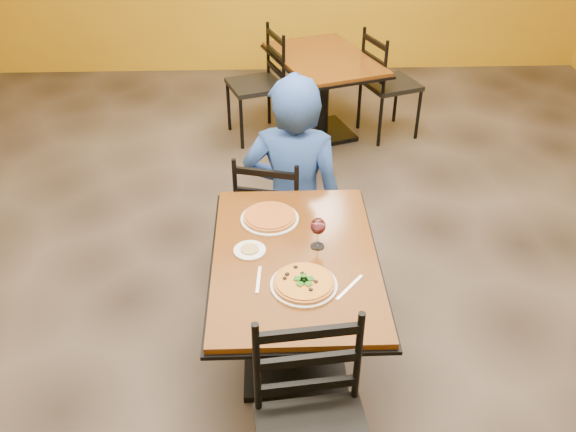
{
  "coord_description": "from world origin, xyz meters",
  "views": [
    {
      "loc": [
        -0.12,
        -2.83,
        2.58
      ],
      "look_at": [
        -0.03,
        -0.3,
        0.85
      ],
      "focal_mm": 37.71,
      "sensor_mm": 36.0,
      "label": 1
    }
  ],
  "objects_px": {
    "chair_main_far": "(274,211)",
    "chair_second_right": "(391,84)",
    "table_main": "(295,286)",
    "wine_glass": "(318,232)",
    "table_second": "(323,78)",
    "plate_main": "(304,285)",
    "pizza_main": "(304,282)",
    "plate_far": "(270,219)",
    "side_plate": "(250,250)",
    "diner": "(294,174)",
    "chair_second_left": "(255,86)",
    "pizza_far": "(270,216)"
  },
  "relations": [
    {
      "from": "table_second",
      "to": "plate_far",
      "type": "relative_size",
      "value": 4.36
    },
    {
      "from": "chair_second_left",
      "to": "pizza_main",
      "type": "bearing_deg",
      "value": -14.07
    },
    {
      "from": "table_main",
      "to": "plate_main",
      "type": "bearing_deg",
      "value": -82.34
    },
    {
      "from": "pizza_main",
      "to": "wine_glass",
      "type": "xyz_separation_m",
      "value": [
        0.09,
        0.3,
        0.07
      ]
    },
    {
      "from": "plate_main",
      "to": "table_second",
      "type": "bearing_deg",
      "value": 83.33
    },
    {
      "from": "chair_second_left",
      "to": "wine_glass",
      "type": "relative_size",
      "value": 5.45
    },
    {
      "from": "chair_second_right",
      "to": "side_plate",
      "type": "xyz_separation_m",
      "value": [
        -1.22,
        -2.76,
        0.27
      ]
    },
    {
      "from": "plate_far",
      "to": "chair_main_far",
      "type": "bearing_deg",
      "value": 87.26
    },
    {
      "from": "diner",
      "to": "plate_far",
      "type": "relative_size",
      "value": 4.28
    },
    {
      "from": "table_main",
      "to": "plate_far",
      "type": "height_order",
      "value": "plate_far"
    },
    {
      "from": "table_second",
      "to": "wine_glass",
      "type": "bearing_deg",
      "value": -95.62
    },
    {
      "from": "plate_main",
      "to": "chair_main_far",
      "type": "bearing_deg",
      "value": 96.7
    },
    {
      "from": "side_plate",
      "to": "pizza_main",
      "type": "bearing_deg",
      "value": -46.89
    },
    {
      "from": "table_main",
      "to": "chair_second_left",
      "type": "distance_m",
      "value": 2.81
    },
    {
      "from": "side_plate",
      "to": "pizza_far",
      "type": "bearing_deg",
      "value": 69.38
    },
    {
      "from": "table_main",
      "to": "wine_glass",
      "type": "bearing_deg",
      "value": 31.84
    },
    {
      "from": "table_main",
      "to": "plate_far",
      "type": "xyz_separation_m",
      "value": [
        -0.12,
        0.31,
        0.2
      ]
    },
    {
      "from": "plate_main",
      "to": "side_plate",
      "type": "xyz_separation_m",
      "value": [
        -0.25,
        0.27,
        0.0
      ]
    },
    {
      "from": "table_second",
      "to": "plate_main",
      "type": "distance_m",
      "value": 3.05
    },
    {
      "from": "table_second",
      "to": "chair_main_far",
      "type": "bearing_deg",
      "value": -103.74
    },
    {
      "from": "table_main",
      "to": "plate_far",
      "type": "relative_size",
      "value": 3.97
    },
    {
      "from": "pizza_far",
      "to": "table_main",
      "type": "bearing_deg",
      "value": -69.11
    },
    {
      "from": "chair_main_far",
      "to": "chair_second_right",
      "type": "height_order",
      "value": "chair_second_right"
    },
    {
      "from": "plate_main",
      "to": "side_plate",
      "type": "distance_m",
      "value": 0.37
    },
    {
      "from": "table_second",
      "to": "chair_second_left",
      "type": "xyz_separation_m",
      "value": [
        -0.61,
        0.0,
        -0.06
      ]
    },
    {
      "from": "pizza_main",
      "to": "pizza_far",
      "type": "height_order",
      "value": "same"
    },
    {
      "from": "chair_main_far",
      "to": "plate_far",
      "type": "distance_m",
      "value": 0.61
    },
    {
      "from": "pizza_main",
      "to": "wine_glass",
      "type": "bearing_deg",
      "value": 74.0
    },
    {
      "from": "table_second",
      "to": "pizza_main",
      "type": "bearing_deg",
      "value": -96.67
    },
    {
      "from": "pizza_far",
      "to": "table_second",
      "type": "bearing_deg",
      "value": 78.53
    },
    {
      "from": "side_plate",
      "to": "chair_second_left",
      "type": "bearing_deg",
      "value": 90.14
    },
    {
      "from": "diner",
      "to": "plate_far",
      "type": "height_order",
      "value": "diner"
    },
    {
      "from": "chair_second_left",
      "to": "pizza_far",
      "type": "distance_m",
      "value": 2.5
    },
    {
      "from": "table_main",
      "to": "chair_second_left",
      "type": "bearing_deg",
      "value": 94.66
    },
    {
      "from": "table_main",
      "to": "plate_main",
      "type": "relative_size",
      "value": 3.97
    },
    {
      "from": "table_main",
      "to": "table_second",
      "type": "relative_size",
      "value": 0.91
    },
    {
      "from": "chair_second_left",
      "to": "wine_glass",
      "type": "height_order",
      "value": "chair_second_left"
    },
    {
      "from": "chair_second_right",
      "to": "pizza_main",
      "type": "height_order",
      "value": "chair_second_right"
    },
    {
      "from": "pizza_far",
      "to": "plate_far",
      "type": "bearing_deg",
      "value": 180.0
    },
    {
      "from": "side_plate",
      "to": "chair_second_right",
      "type": "bearing_deg",
      "value": 66.15
    },
    {
      "from": "plate_main",
      "to": "pizza_far",
      "type": "distance_m",
      "value": 0.56
    },
    {
      "from": "table_main",
      "to": "side_plate",
      "type": "distance_m",
      "value": 0.3
    },
    {
      "from": "table_main",
      "to": "chair_second_right",
      "type": "xyz_separation_m",
      "value": [
        1.0,
        2.8,
        -0.07
      ]
    },
    {
      "from": "chair_second_left",
      "to": "chair_second_right",
      "type": "xyz_separation_m",
      "value": [
        1.22,
        0.0,
        -0.01
      ]
    },
    {
      "from": "chair_second_right",
      "to": "diner",
      "type": "bearing_deg",
      "value": 132.53
    },
    {
      "from": "table_main",
      "to": "pizza_main",
      "type": "distance_m",
      "value": 0.31
    },
    {
      "from": "diner",
      "to": "pizza_main",
      "type": "xyz_separation_m",
      "value": [
        -0.0,
        -1.16,
        0.11
      ]
    },
    {
      "from": "table_main",
      "to": "side_plate",
      "type": "xyz_separation_m",
      "value": [
        -0.22,
        0.04,
        0.2
      ]
    },
    {
      "from": "chair_main_far",
      "to": "pizza_main",
      "type": "distance_m",
      "value": 1.12
    },
    {
      "from": "chair_second_left",
      "to": "pizza_far",
      "type": "bearing_deg",
      "value": -16.46
    }
  ]
}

